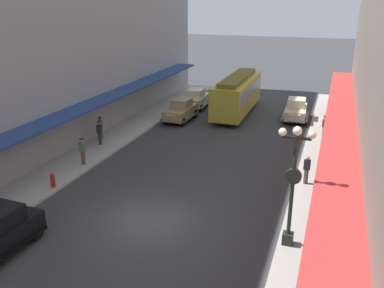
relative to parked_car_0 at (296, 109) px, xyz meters
name	(u,v)px	position (x,y,z in m)	size (l,w,h in m)	color
ground_plane	(150,220)	(-4.63, -19.47, -0.94)	(200.00, 200.00, 0.00)	#38383A
sidewalk_left	(21,195)	(-12.13, -19.47, -0.87)	(3.00, 60.00, 0.15)	#A8A59E
sidewalk_right	(314,249)	(2.87, -19.47, -0.87)	(3.00, 60.00, 0.15)	#A8A59E
parked_car_0	(296,109)	(0.00, 0.00, 0.00)	(2.31, 4.32, 1.84)	beige
parked_car_1	(180,110)	(-9.24, -3.42, 0.00)	(2.24, 4.30, 1.84)	#997F5B
parked_car_2	(196,98)	(-9.38, 1.17, 0.00)	(2.30, 4.32, 1.84)	beige
streetcar	(237,93)	(-5.25, 0.37, 0.96)	(2.62, 9.63, 3.46)	gold
lamp_post_with_clock	(293,182)	(1.77, -19.52, 2.04)	(1.42, 0.44, 5.16)	black
fire_hydrant	(53,180)	(-10.98, -18.24, -0.38)	(0.24, 0.24, 0.82)	#B21E19
pedestrian_0	(100,133)	(-12.24, -11.35, 0.05)	(0.36, 0.24, 1.64)	#2D2D33
pedestrian_1	(324,127)	(2.52, -4.62, 0.07)	(0.36, 0.28, 1.67)	slate
pedestrian_2	(307,170)	(1.96, -13.16, 0.05)	(0.36, 0.24, 1.64)	#4C4238
pedestrian_3	(83,151)	(-11.27, -14.89, 0.07)	(0.36, 0.28, 1.67)	#4C4238
pedestrian_4	(322,184)	(2.84, -14.82, 0.05)	(0.36, 0.24, 1.64)	slate
pedestrian_5	(100,128)	(-12.78, -10.36, 0.07)	(0.36, 0.28, 1.67)	#2D2D33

